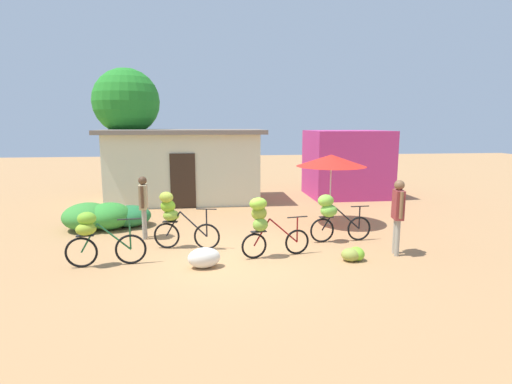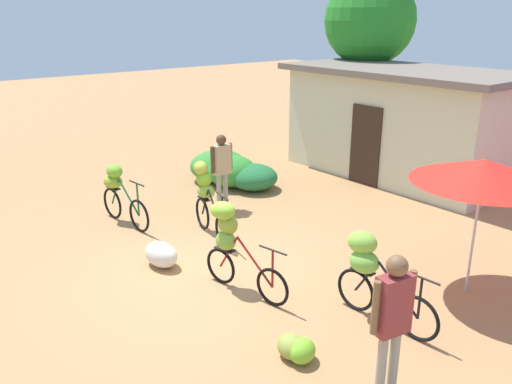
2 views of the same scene
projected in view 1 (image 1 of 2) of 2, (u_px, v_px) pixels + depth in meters
name	position (u px, v px, depth m)	size (l,w,h in m)	color
ground_plane	(236.00, 258.00, 9.30)	(60.00, 60.00, 0.00)	#AF7F4F
building_low	(185.00, 165.00, 15.79)	(6.16, 3.12, 2.82)	beige
shop_pink	(347.00, 164.00, 17.05)	(3.20, 2.80, 2.76)	#B83177
tree_behind_building	(126.00, 103.00, 16.50)	(2.70, 2.70, 5.29)	brown
hedge_bush_front_left	(87.00, 216.00, 11.76)	(1.36, 1.51, 0.78)	#398933
hedge_bush_front_right	(109.00, 216.00, 11.79)	(1.28, 1.24, 0.78)	#348B31
hedge_bush_mid	(130.00, 216.00, 12.12)	(1.23, 1.18, 0.63)	#246D37
market_umbrella	(331.00, 161.00, 12.01)	(2.09, 2.09, 2.15)	beige
bicycle_leftmost	(95.00, 235.00, 8.62)	(1.69, 0.46, 1.21)	black
bicycle_near_pile	(175.00, 216.00, 9.87)	(1.63, 0.50, 1.43)	black
bicycle_center_loaded	(264.00, 222.00, 9.18)	(1.64, 0.49, 1.42)	black
bicycle_by_shop	(332.00, 213.00, 10.39)	(1.66, 0.45, 1.27)	black
banana_pile_on_ground	(353.00, 254.00, 9.08)	(0.62, 0.49, 0.31)	#7ABD2C
produce_sack	(204.00, 258.00, 8.63)	(0.70, 0.44, 0.44)	silver
person_vendor	(398.00, 209.00, 9.35)	(0.27, 0.57, 1.78)	gray
person_bystander	(143.00, 201.00, 10.71)	(0.22, 0.58, 1.68)	gray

